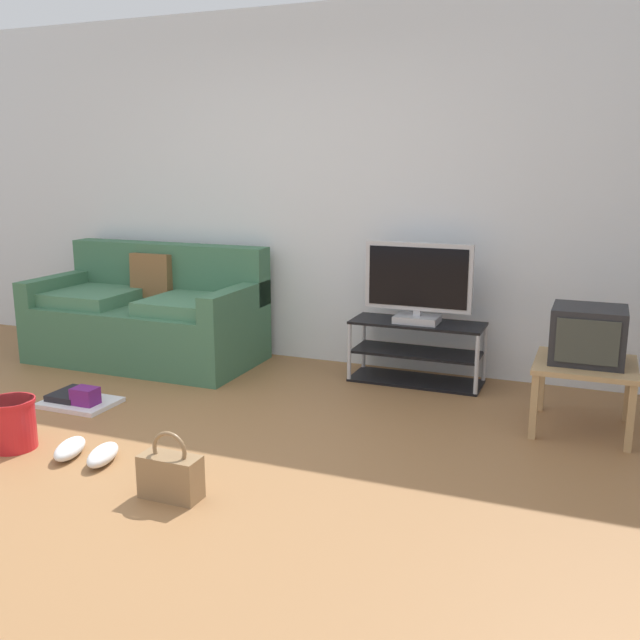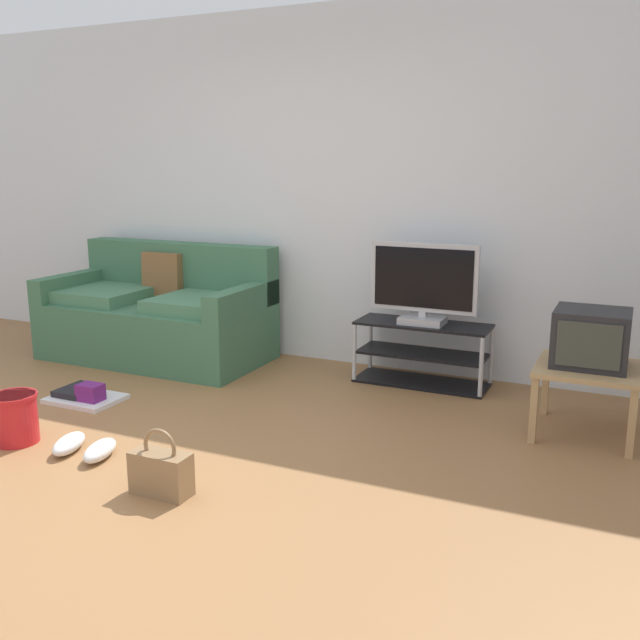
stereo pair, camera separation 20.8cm
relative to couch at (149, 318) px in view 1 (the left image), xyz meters
The scene contains 11 objects.
ground_plane 2.30m from the couch, 57.21° to the right, with size 9.00×9.80×0.02m, color olive.
wall_back 1.68m from the couch, 23.48° to the left, with size 9.00×0.10×2.70m, color silver.
couch is the anchor object (origin of this frame).
tv_stand 2.16m from the couch, ahead, with size 0.94×0.36×0.45m.
flat_tv 2.19m from the couch, ahead, with size 0.76×0.22×0.57m.
side_table 3.31m from the couch, ahead, with size 0.57×0.57×0.42m.
crt_tv 3.32m from the couch, ahead, with size 0.41×0.38×0.33m.
handbag 2.52m from the couch, 52.78° to the right, with size 0.30×0.13×0.33m.
cleaning_bucket 1.87m from the couch, 78.50° to the right, with size 0.26×0.26×0.29m.
sneakers_pair 2.01m from the couch, 64.74° to the right, with size 0.42×0.31×0.09m.
floor_tray 1.17m from the couch, 79.03° to the right, with size 0.47×0.35×0.14m.
Camera 1 is at (2.09, -2.68, 1.56)m, focal length 39.48 mm.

